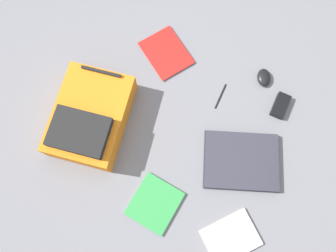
{
  "coord_description": "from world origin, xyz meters",
  "views": [
    {
      "loc": [
        0.18,
        -0.38,
        1.57
      ],
      "look_at": [
        0.03,
        0.01,
        0.02
      ],
      "focal_mm": 35.2,
      "sensor_mm": 36.0,
      "label": 1
    }
  ],
  "objects_px": {
    "book_red": "(166,53)",
    "power_brick": "(280,106)",
    "backpack": "(90,118)",
    "laptop": "(241,161)",
    "book_comic": "(155,204)",
    "pen_black": "(221,96)",
    "computer_mouse": "(264,77)",
    "book_blue": "(231,237)"
  },
  "relations": [
    {
      "from": "backpack",
      "to": "computer_mouse",
      "type": "height_order",
      "value": "backpack"
    },
    {
      "from": "book_blue",
      "to": "computer_mouse",
      "type": "height_order",
      "value": "computer_mouse"
    },
    {
      "from": "backpack",
      "to": "laptop",
      "type": "xyz_separation_m",
      "value": [
        0.74,
        0.07,
        -0.06
      ]
    },
    {
      "from": "power_brick",
      "to": "pen_black",
      "type": "relative_size",
      "value": 0.88
    },
    {
      "from": "book_red",
      "to": "book_blue",
      "type": "xyz_separation_m",
      "value": [
        0.6,
        -0.75,
        0.0
      ]
    },
    {
      "from": "pen_black",
      "to": "book_comic",
      "type": "bearing_deg",
      "value": -101.1
    },
    {
      "from": "book_blue",
      "to": "pen_black",
      "type": "bearing_deg",
      "value": 112.08
    },
    {
      "from": "laptop",
      "to": "pen_black",
      "type": "distance_m",
      "value": 0.34
    },
    {
      "from": "book_blue",
      "to": "book_comic",
      "type": "bearing_deg",
      "value": 177.37
    },
    {
      "from": "backpack",
      "to": "book_comic",
      "type": "xyz_separation_m",
      "value": [
        0.43,
        -0.26,
        -0.07
      ]
    },
    {
      "from": "book_red",
      "to": "computer_mouse",
      "type": "relative_size",
      "value": 3.37
    },
    {
      "from": "power_brick",
      "to": "book_blue",
      "type": "bearing_deg",
      "value": -93.21
    },
    {
      "from": "book_comic",
      "to": "pen_black",
      "type": "distance_m",
      "value": 0.62
    },
    {
      "from": "book_blue",
      "to": "power_brick",
      "type": "xyz_separation_m",
      "value": [
        0.04,
        0.68,
        0.01
      ]
    },
    {
      "from": "book_blue",
      "to": "pen_black",
      "type": "relative_size",
      "value": 2.05
    },
    {
      "from": "laptop",
      "to": "book_comic",
      "type": "bearing_deg",
      "value": -133.55
    },
    {
      "from": "book_red",
      "to": "power_brick",
      "type": "relative_size",
      "value": 2.57
    },
    {
      "from": "book_comic",
      "to": "pen_black",
      "type": "xyz_separation_m",
      "value": [
        0.12,
        0.61,
        -0.0
      ]
    },
    {
      "from": "book_blue",
      "to": "power_brick",
      "type": "bearing_deg",
      "value": 86.79
    },
    {
      "from": "backpack",
      "to": "book_blue",
      "type": "distance_m",
      "value": 0.85
    },
    {
      "from": "book_red",
      "to": "pen_black",
      "type": "bearing_deg",
      "value": -20.11
    },
    {
      "from": "pen_black",
      "to": "laptop",
      "type": "bearing_deg",
      "value": -55.39
    },
    {
      "from": "laptop",
      "to": "computer_mouse",
      "type": "bearing_deg",
      "value": 92.58
    },
    {
      "from": "laptop",
      "to": "computer_mouse",
      "type": "xyz_separation_m",
      "value": [
        -0.02,
        0.45,
        0.0
      ]
    },
    {
      "from": "pen_black",
      "to": "backpack",
      "type": "bearing_deg",
      "value": -147.03
    },
    {
      "from": "laptop",
      "to": "power_brick",
      "type": "height_order",
      "value": "power_brick"
    },
    {
      "from": "backpack",
      "to": "book_blue",
      "type": "xyz_separation_m",
      "value": [
        0.8,
        -0.27,
        -0.07
      ]
    },
    {
      "from": "power_brick",
      "to": "pen_black",
      "type": "distance_m",
      "value": 0.3
    },
    {
      "from": "book_blue",
      "to": "pen_black",
      "type": "height_order",
      "value": "book_blue"
    },
    {
      "from": "computer_mouse",
      "to": "book_red",
      "type": "bearing_deg",
      "value": 166.34
    },
    {
      "from": "power_brick",
      "to": "pen_black",
      "type": "xyz_separation_m",
      "value": [
        -0.29,
        -0.05,
        -0.01
      ]
    },
    {
      "from": "book_blue",
      "to": "laptop",
      "type": "bearing_deg",
      "value": 99.96
    },
    {
      "from": "laptop",
      "to": "book_blue",
      "type": "relative_size",
      "value": 1.44
    },
    {
      "from": "computer_mouse",
      "to": "pen_black",
      "type": "relative_size",
      "value": 0.67
    },
    {
      "from": "computer_mouse",
      "to": "power_brick",
      "type": "bearing_deg",
      "value": -62.33
    },
    {
      "from": "laptop",
      "to": "computer_mouse",
      "type": "relative_size",
      "value": 4.4
    },
    {
      "from": "book_comic",
      "to": "power_brick",
      "type": "height_order",
      "value": "power_brick"
    },
    {
      "from": "laptop",
      "to": "power_brick",
      "type": "relative_size",
      "value": 3.35
    },
    {
      "from": "computer_mouse",
      "to": "laptop",
      "type": "bearing_deg",
      "value": -105.75
    },
    {
      "from": "backpack",
      "to": "book_blue",
      "type": "relative_size",
      "value": 1.65
    },
    {
      "from": "backpack",
      "to": "power_brick",
      "type": "height_order",
      "value": "backpack"
    },
    {
      "from": "book_red",
      "to": "book_blue",
      "type": "distance_m",
      "value": 0.96
    }
  ]
}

